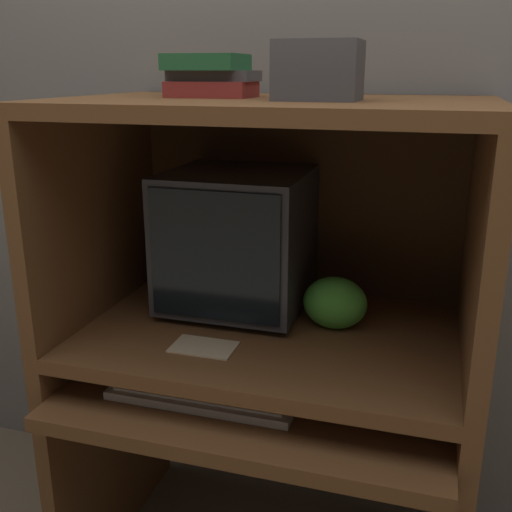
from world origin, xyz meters
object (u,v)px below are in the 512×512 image
object	(u,v)px
keyboard	(204,394)
snack_bag	(335,303)
mouse	(331,411)
book_stack	(211,76)
storage_box	(319,70)
crt_monitor	(237,239)

from	to	relation	value
keyboard	snack_bag	distance (m)	0.40
mouse	book_stack	xyz separation A→B (m)	(-0.36, 0.22, 0.72)
book_stack	storage_box	size ratio (longest dim) A/B	1.16
crt_monitor	book_stack	size ratio (longest dim) A/B	1.87
storage_box	book_stack	bearing A→B (deg)	163.50
crt_monitor	mouse	xyz separation A→B (m)	(0.32, -0.31, -0.29)
keyboard	storage_box	xyz separation A→B (m)	(0.23, 0.14, 0.74)
crt_monitor	mouse	world-z (taller)	crt_monitor
snack_bag	book_stack	size ratio (longest dim) A/B	0.81
storage_box	crt_monitor	bearing A→B (deg)	145.11
keyboard	mouse	xyz separation A→B (m)	(0.31, 0.00, 0.00)
keyboard	crt_monitor	bearing A→B (deg)	93.13
crt_monitor	storage_box	xyz separation A→B (m)	(0.25, -0.17, 0.44)
mouse	storage_box	world-z (taller)	storage_box
mouse	book_stack	size ratio (longest dim) A/B	0.37
crt_monitor	keyboard	size ratio (longest dim) A/B	0.85
mouse	book_stack	bearing A→B (deg)	148.22
snack_bag	book_stack	world-z (taller)	book_stack
crt_monitor	keyboard	distance (m)	0.43
crt_monitor	storage_box	size ratio (longest dim) A/B	2.17
crt_monitor	storage_box	world-z (taller)	storage_box
keyboard	book_stack	bearing A→B (deg)	102.77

